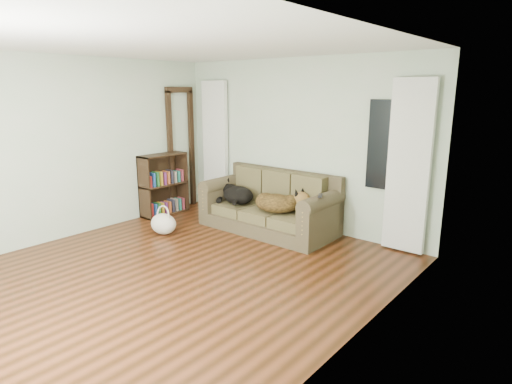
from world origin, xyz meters
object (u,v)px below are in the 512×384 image
Objects in this scene: dog_black_lab at (236,195)px; tote_bag at (163,224)px; sofa at (268,202)px; dog_shepherd at (279,203)px; bookshelf at (164,186)px.

tote_bag is at bearing -85.67° from dog_black_lab.
dog_black_lab is at bearing 65.75° from tote_bag.
sofa is 3.07× the size of dog_shepherd.
dog_shepherd is at bearing -13.92° from sofa.
dog_black_lab is at bearing 16.22° from bookshelf.
dog_black_lab is 1.53× the size of tote_bag.
bookshelf reaches higher than dog_black_lab.
dog_shepherd is 1.58× the size of tote_bag.
sofa is 3.17× the size of dog_black_lab.
tote_bag is (-1.10, -1.15, -0.29)m from sofa.
bookshelf reaches higher than sofa.
bookshelf is (-2.20, -0.38, 0.01)m from dog_shepherd.
dog_black_lab is at bearing -10.41° from dog_shepherd.
bookshelf is at bearing 0.06° from dog_shepherd.
sofa is at bearing 46.29° from tote_bag.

